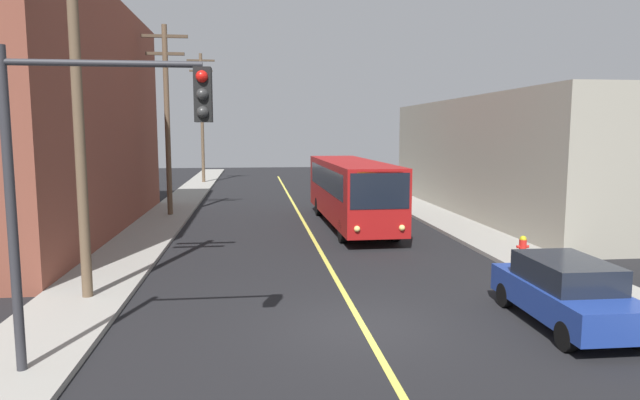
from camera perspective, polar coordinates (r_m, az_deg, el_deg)
ground_plane at (r=13.68m, az=4.38°, el=-12.74°), size 120.00×120.00×0.00m
sidewalk_left at (r=23.55m, az=-18.32°, el=-4.47°), size 2.50×90.00×0.15m
sidewalk_right at (r=25.07m, az=16.29°, el=-3.71°), size 2.50×90.00×0.15m
lane_stripe_center at (r=28.12m, az=-1.59°, el=-2.43°), size 0.16×60.00×0.01m
building_left_brick at (r=28.25m, az=-29.95°, el=7.50°), size 10.00×20.02×10.63m
building_right_warehouse at (r=34.37m, az=22.91°, el=4.13°), size 12.00×22.88×6.43m
city_bus at (r=27.33m, az=3.16°, el=1.13°), size 2.73×12.19×3.20m
parked_car_blue at (r=14.63m, az=23.88°, el=-8.56°), size 1.88×4.43×1.62m
utility_pole_near at (r=16.08m, az=-23.70°, el=10.42°), size 2.40×0.28×10.17m
utility_pole_mid at (r=31.02m, az=-15.45°, el=8.73°), size 2.40×0.28×10.05m
utility_pole_far at (r=50.70m, az=-12.04°, el=8.78°), size 2.40×0.28×11.27m
traffic_signal_left_corner at (r=10.99m, az=-22.06°, el=4.86°), size 3.75×0.48×6.00m
fire_hydrant at (r=20.87m, az=20.11°, el=-4.56°), size 0.44×0.26×0.84m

